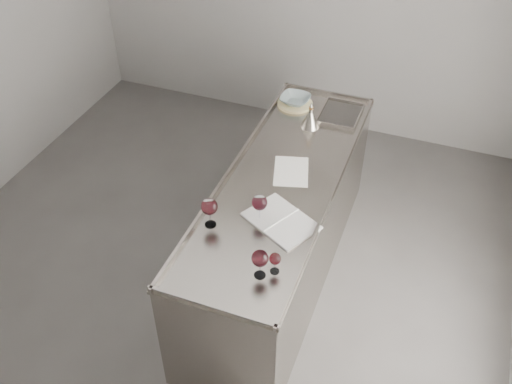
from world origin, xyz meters
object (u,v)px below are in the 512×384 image
at_px(wine_glass_left, 209,207).
at_px(wine_glass_right, 260,259).
at_px(wine_glass_small, 275,259).
at_px(counter, 281,227).
at_px(wine_glass_middle, 260,203).
at_px(ceramic_bowl, 295,100).
at_px(wine_funnel, 310,119).
at_px(notebook, 281,221).

bearing_deg(wine_glass_left, wine_glass_right, -33.02).
relative_size(wine_glass_left, wine_glass_small, 1.46).
bearing_deg(counter, wine_glass_small, -74.38).
height_order(wine_glass_middle, wine_glass_small, wine_glass_middle).
bearing_deg(wine_glass_left, ceramic_bowl, 87.52).
bearing_deg(wine_glass_left, counter, 65.07).
bearing_deg(wine_glass_right, wine_glass_left, 146.98).
distance_m(ceramic_bowl, wine_funnel, 0.33).
bearing_deg(wine_glass_small, counter, 105.62).
height_order(wine_glass_middle, wine_glass_right, wine_glass_middle).
bearing_deg(ceramic_bowl, wine_glass_left, -92.48).
bearing_deg(wine_glass_left, notebook, 24.19).
distance_m(wine_glass_middle, wine_funnel, 1.12).
xyz_separation_m(wine_glass_left, wine_funnel, (0.27, 1.27, -0.08)).
bearing_deg(notebook, wine_glass_right, -58.34).
xyz_separation_m(notebook, ceramic_bowl, (-0.34, 1.35, 0.04)).
distance_m(wine_glass_right, wine_glass_small, 0.10).
distance_m(counter, wine_glass_right, 1.07).
bearing_deg(wine_funnel, wine_glass_middle, -89.93).
bearing_deg(wine_funnel, counter, -89.46).
height_order(ceramic_bowl, wine_funnel, wine_funnel).
xyz_separation_m(wine_glass_small, ceramic_bowl, (-0.44, 1.75, -0.05)).
height_order(notebook, wine_funnel, wine_funnel).
bearing_deg(wine_glass_left, wine_funnel, 78.07).
bearing_deg(wine_glass_middle, notebook, 12.25).
height_order(wine_glass_left, ceramic_bowl, wine_glass_left).
bearing_deg(ceramic_bowl, wine_glass_middle, -81.58).
relative_size(wine_glass_right, wine_funnel, 0.89).
xyz_separation_m(wine_glass_right, notebook, (-0.03, 0.46, -0.13)).
bearing_deg(ceramic_bowl, notebook, -75.92).
distance_m(wine_glass_middle, wine_glass_right, 0.46).
xyz_separation_m(wine_glass_middle, ceramic_bowl, (-0.20, 1.38, -0.09)).
relative_size(wine_glass_right, wine_glass_small, 1.36).
bearing_deg(wine_glass_right, counter, 100.31).
xyz_separation_m(counter, wine_funnel, (-0.01, 0.68, 0.53)).
height_order(wine_glass_middle, ceramic_bowl, wine_glass_middle).
height_order(counter, wine_glass_small, wine_glass_small).
xyz_separation_m(wine_glass_middle, wine_glass_right, (0.16, -0.43, -0.00)).
xyz_separation_m(wine_glass_small, notebook, (-0.10, 0.41, -0.09)).
relative_size(counter, wine_funnel, 11.27).
height_order(counter, wine_glass_right, wine_glass_right).
xyz_separation_m(counter, notebook, (0.13, -0.41, 0.47)).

